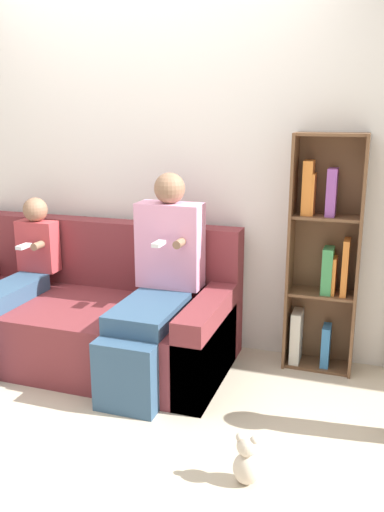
# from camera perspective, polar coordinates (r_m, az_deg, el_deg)

# --- Properties ---
(ground_plane) EXTENTS (14.00, 14.00, 0.00)m
(ground_plane) POSITION_cam_1_polar(r_m,az_deg,el_deg) (3.29, -11.48, -14.87)
(ground_plane) COLOR beige
(back_wall) EXTENTS (10.00, 0.06, 2.55)m
(back_wall) POSITION_cam_1_polar(r_m,az_deg,el_deg) (3.82, -4.41, 9.77)
(back_wall) COLOR silver
(back_wall) RESTS_ON ground_plane
(couch) EXTENTS (2.03, 0.93, 0.88)m
(couch) POSITION_cam_1_polar(r_m,az_deg,el_deg) (3.76, -11.51, -6.24)
(couch) COLOR maroon
(couch) RESTS_ON ground_plane
(adult_seated) EXTENTS (0.42, 0.87, 1.25)m
(adult_seated) POSITION_cam_1_polar(r_m,az_deg,el_deg) (3.32, -3.69, -2.45)
(adult_seated) COLOR #335170
(adult_seated) RESTS_ON ground_plane
(child_seated) EXTENTS (0.29, 0.89, 1.04)m
(child_seated) POSITION_cam_1_polar(r_m,az_deg,el_deg) (3.79, -18.40, -2.71)
(child_seated) COLOR #335170
(child_seated) RESTS_ON ground_plane
(bookshelf) EXTENTS (0.43, 0.24, 1.50)m
(bookshelf) POSITION_cam_1_polar(r_m,az_deg,el_deg) (3.50, 13.59, -0.33)
(bookshelf) COLOR brown
(bookshelf) RESTS_ON ground_plane
(teddy_bear) EXTENTS (0.12, 0.10, 0.25)m
(teddy_bear) POSITION_cam_1_polar(r_m,az_deg,el_deg) (2.59, 5.76, -20.67)
(teddy_bear) COLOR beige
(teddy_bear) RESTS_ON ground_plane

